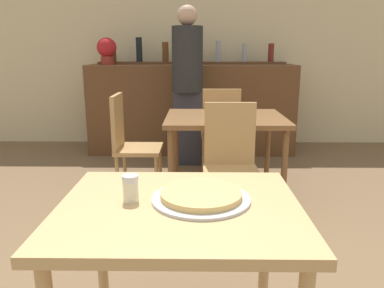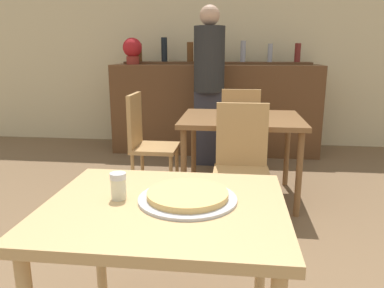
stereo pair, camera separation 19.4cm
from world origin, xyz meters
name	(u,v)px [view 1 (the left image)]	position (x,y,z in m)	size (l,w,h in m)	color
wall_back	(192,42)	(0.00, 3.98, 1.40)	(8.00, 0.05, 2.80)	beige
dining_table_near	(179,226)	(0.00, 0.00, 0.63)	(0.93, 0.77, 0.72)	tan
dining_table_far	(225,125)	(0.31, 1.90, 0.65)	(1.03, 0.84, 0.74)	brown
bar_counter	(192,109)	(0.00, 3.48, 0.56)	(2.60, 0.56, 1.12)	brown
bar_back_shelf	(189,59)	(-0.04, 3.62, 1.19)	(2.39, 0.24, 0.34)	brown
chair_far_side_front	(230,158)	(0.31, 1.31, 0.52)	(0.40, 0.40, 0.92)	tan
chair_far_side_back	(221,127)	(0.31, 2.49, 0.52)	(0.40, 0.40, 0.92)	tan
chair_far_side_left	(129,139)	(-0.53, 1.90, 0.52)	(0.40, 0.40, 0.92)	tan
pizza_tray	(201,196)	(0.08, 0.04, 0.74)	(0.39, 0.39, 0.04)	#B7B7BC
cheese_shaker	(131,188)	(-0.19, 0.02, 0.78)	(0.06, 0.06, 0.11)	beige
person_standing	(187,81)	(-0.04, 2.90, 0.96)	(0.34, 0.34, 1.77)	#2D2D38
potted_plant	(107,49)	(-1.05, 3.43, 1.31)	(0.24, 0.24, 0.33)	maroon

